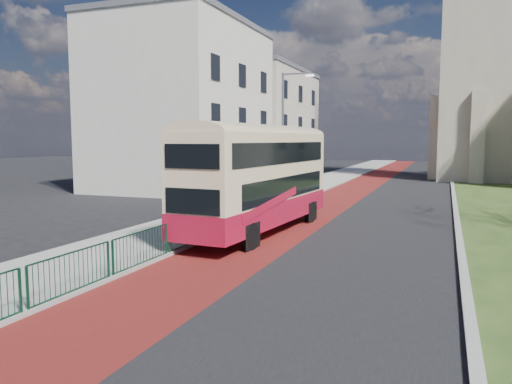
% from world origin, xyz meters
% --- Properties ---
extents(ground, '(160.00, 160.00, 0.00)m').
position_xyz_m(ground, '(0.00, 0.00, 0.00)').
color(ground, black).
rests_on(ground, ground).
extents(road_carriageway, '(9.00, 120.00, 0.01)m').
position_xyz_m(road_carriageway, '(1.50, 20.00, 0.01)').
color(road_carriageway, black).
rests_on(road_carriageway, ground).
extents(bus_lane, '(3.40, 120.00, 0.01)m').
position_xyz_m(bus_lane, '(-1.20, 20.00, 0.01)').
color(bus_lane, '#591414').
rests_on(bus_lane, ground).
extents(pavement_west, '(4.00, 120.00, 0.12)m').
position_xyz_m(pavement_west, '(-5.00, 20.00, 0.06)').
color(pavement_west, gray).
rests_on(pavement_west, ground).
extents(kerb_west, '(0.25, 120.00, 0.13)m').
position_xyz_m(kerb_west, '(-3.00, 20.00, 0.07)').
color(kerb_west, '#999993').
rests_on(kerb_west, ground).
extents(kerb_east, '(0.25, 80.00, 0.13)m').
position_xyz_m(kerb_east, '(6.10, 22.00, 0.07)').
color(kerb_east, '#999993').
rests_on(kerb_east, ground).
extents(pedestrian_railing, '(0.07, 24.00, 1.12)m').
position_xyz_m(pedestrian_railing, '(-2.95, 4.00, 0.55)').
color(pedestrian_railing, '#0D3D24').
rests_on(pedestrian_railing, ground).
extents(street_block_near, '(10.30, 14.30, 13.00)m').
position_xyz_m(street_block_near, '(-14.00, 22.00, 6.51)').
color(street_block_near, beige).
rests_on(street_block_near, ground).
extents(street_block_far, '(10.30, 16.30, 11.50)m').
position_xyz_m(street_block_far, '(-14.00, 38.00, 5.76)').
color(street_block_far, '#BFB3A1').
rests_on(street_block_far, ground).
extents(streetlamp, '(2.13, 0.18, 8.00)m').
position_xyz_m(streetlamp, '(-4.35, 18.00, 4.59)').
color(streetlamp, gray).
rests_on(streetlamp, pavement_west).
extents(bus, '(3.08, 10.35, 4.27)m').
position_xyz_m(bus, '(-1.64, 5.96, 2.44)').
color(bus, maroon).
rests_on(bus, ground).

